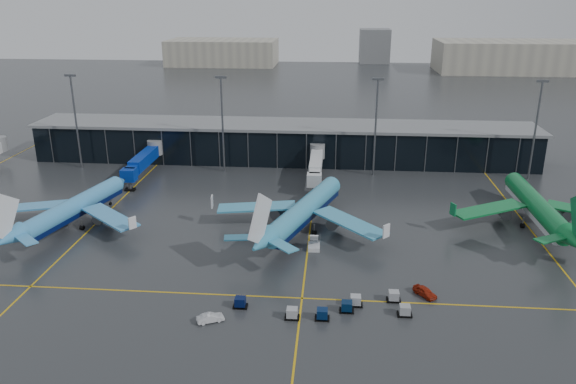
# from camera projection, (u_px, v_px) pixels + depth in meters

# --- Properties ---
(ground) EXTENTS (600.00, 600.00, 0.00)m
(ground) POSITION_uv_depth(u_px,v_px,m) (253.00, 254.00, 104.04)
(ground) COLOR #282B2D
(ground) RESTS_ON ground
(terminal_pier) EXTENTS (142.00, 17.00, 10.70)m
(terminal_pier) POSITION_uv_depth(u_px,v_px,m) (283.00, 142.00, 160.35)
(terminal_pier) COLOR black
(terminal_pier) RESTS_ON ground
(jet_bridges) EXTENTS (94.00, 27.50, 7.20)m
(jet_bridges) POSITION_uv_depth(u_px,v_px,m) (143.00, 160.00, 145.57)
(jet_bridges) COLOR #595B60
(jet_bridges) RESTS_ON ground
(flood_masts) EXTENTS (203.00, 0.50, 25.50)m
(flood_masts) POSITION_uv_depth(u_px,v_px,m) (298.00, 122.00, 145.86)
(flood_masts) COLOR #595B60
(flood_masts) RESTS_ON ground
(distant_hangars) EXTENTS (260.00, 71.00, 22.00)m
(distant_hangars) POSITION_uv_depth(u_px,v_px,m) (393.00, 54.00, 350.41)
(distant_hangars) COLOR #B2AD99
(distant_hangars) RESTS_ON ground
(taxi_lines) EXTENTS (220.00, 120.00, 0.02)m
(taxi_lines) POSITION_uv_depth(u_px,v_px,m) (310.00, 233.00, 113.20)
(taxi_lines) COLOR gold
(taxi_lines) RESTS_ON ground
(airliner_arkefly) EXTENTS (43.88, 47.61, 12.50)m
(airliner_arkefly) POSITION_uv_depth(u_px,v_px,m) (73.00, 196.00, 115.23)
(airliner_arkefly) COLOR #3F95D1
(airliner_arkefly) RESTS_ON ground
(airliner_klm_near) EXTENTS (50.86, 54.13, 13.47)m
(airliner_klm_near) POSITION_uv_depth(u_px,v_px,m) (305.00, 198.00, 113.04)
(airliner_klm_near) COLOR #3996BD
(airliner_klm_near) RESTS_ON ground
(airliner_aer_lingus) EXTENTS (38.16, 43.40, 13.27)m
(airliner_aer_lingus) POSITION_uv_depth(u_px,v_px,m) (538.00, 194.00, 115.27)
(airliner_aer_lingus) COLOR #0D6F33
(airliner_aer_lingus) RESTS_ON ground
(baggage_carts) EXTENTS (27.21, 7.80, 1.70)m
(baggage_carts) POSITION_uv_depth(u_px,v_px,m) (337.00, 307.00, 85.34)
(baggage_carts) COLOR black
(baggage_carts) RESTS_ON ground
(mobile_airstair) EXTENTS (2.29, 3.26, 3.45)m
(mobile_airstair) POSITION_uv_depth(u_px,v_px,m) (314.00, 245.00, 105.99)
(mobile_airstair) COLOR silver
(mobile_airstair) RESTS_ON ground
(service_van_red) EXTENTS (3.97, 4.51, 1.47)m
(service_van_red) POSITION_uv_depth(u_px,v_px,m) (425.00, 292.00, 89.67)
(service_van_red) COLOR maroon
(service_van_red) RESTS_ON ground
(service_van_white) EXTENTS (4.22, 2.96, 1.32)m
(service_van_white) POSITION_uv_depth(u_px,v_px,m) (210.00, 318.00, 82.65)
(service_van_white) COLOR silver
(service_van_white) RESTS_ON ground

